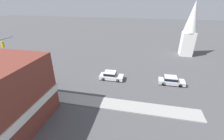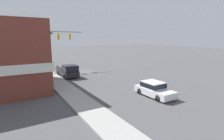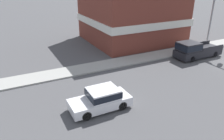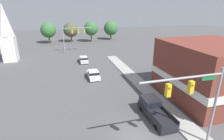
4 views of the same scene
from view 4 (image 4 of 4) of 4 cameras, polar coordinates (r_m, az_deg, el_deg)
The scene contains 13 objects.
ground_plane at distance 18.83m, azimuth 8.03°, elevation -20.63°, with size 200.00×200.00×0.00m, color #4C4C4F.
sidewalk_curb at distance 21.37m, azimuth 22.81°, elevation -16.45°, with size 2.40×60.00×0.14m.
near_signal_assembly at distance 15.92m, azimuth 25.73°, elevation -7.15°, with size 7.47×0.49×7.55m.
far_signal_assembly at distance 51.07m, azimuth -12.59°, elevation 11.61°, with size 8.13×0.49×7.37m.
car_lead at distance 31.87m, azimuth -6.11°, elevation -1.37°, with size 1.87×4.28×1.50m.
car_second_ahead at distance 41.77m, azimuth -9.28°, elevation 3.50°, with size 1.79×4.35×1.42m.
pickup_truck_parked at distance 21.46m, azimuth 13.49°, elevation -12.36°, with size 2.05×5.71×1.93m.
corner_brick_building at distance 27.79m, azimuth 29.36°, elevation -0.40°, with size 11.63×12.04×7.80m.
church_steeple at distance 47.60m, azimuth -31.23°, elevation 10.54°, with size 3.24×3.24×13.23m.
backdrop_tree_left_far at distance 67.60m, azimuth -20.12°, elevation 12.09°, with size 5.31×5.31×7.35m.
backdrop_tree_left_mid at distance 68.29m, azimuth -13.34°, elevation 12.65°, with size 5.41×5.41×7.23m.
backdrop_tree_center at distance 67.28m, azimuth -6.89°, elevation 13.29°, with size 5.20×5.20×7.56m.
backdrop_tree_right_mid at distance 71.73m, azimuth -0.39°, elevation 13.46°, with size 5.56×5.56×7.30m.
Camera 4 is at (-6.25, -13.02, 12.09)m, focal length 28.00 mm.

